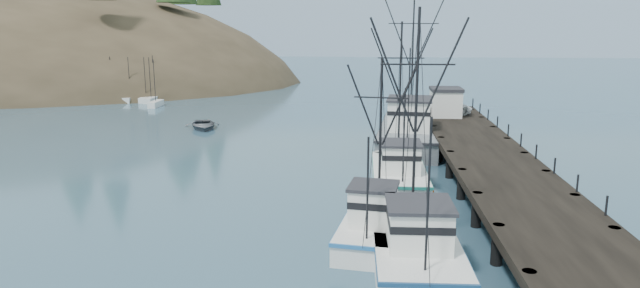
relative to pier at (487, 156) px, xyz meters
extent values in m
plane|color=#2A495E|center=(-14.00, -16.00, -1.69)|extent=(400.00, 400.00, 0.00)
cube|color=black|center=(0.00, 0.00, 0.06)|extent=(6.00, 44.00, 0.50)
cylinder|color=black|center=(-2.60, -15.00, -0.69)|extent=(0.56, 0.56, 2.00)
cylinder|color=black|center=(2.60, -15.00, -0.69)|extent=(0.56, 0.56, 2.00)
cylinder|color=black|center=(-2.60, -10.00, -0.69)|extent=(0.56, 0.56, 2.00)
cylinder|color=black|center=(2.60, -10.00, -0.69)|extent=(0.56, 0.56, 2.00)
cylinder|color=black|center=(-2.60, -5.00, -0.69)|extent=(0.56, 0.56, 2.00)
cylinder|color=black|center=(2.60, -5.00, -0.69)|extent=(0.56, 0.56, 2.00)
cylinder|color=black|center=(-2.60, 0.00, -0.69)|extent=(0.56, 0.56, 2.00)
cylinder|color=black|center=(2.60, 0.00, -0.69)|extent=(0.56, 0.56, 2.00)
cylinder|color=black|center=(-2.60, 5.00, -0.69)|extent=(0.56, 0.56, 2.00)
cylinder|color=black|center=(2.60, 5.00, -0.69)|extent=(0.56, 0.56, 2.00)
cylinder|color=black|center=(-2.60, 10.00, -0.69)|extent=(0.56, 0.56, 2.00)
cylinder|color=black|center=(2.60, 10.00, -0.69)|extent=(0.56, 0.56, 2.00)
cylinder|color=black|center=(-2.60, 15.00, -0.69)|extent=(0.56, 0.56, 2.00)
cylinder|color=black|center=(2.60, 15.00, -0.69)|extent=(0.56, 0.56, 2.00)
cylinder|color=black|center=(-2.60, 20.00, -0.69)|extent=(0.56, 0.56, 2.00)
cylinder|color=black|center=(2.60, 20.00, -0.69)|extent=(0.56, 0.56, 2.00)
cube|color=beige|center=(-52.00, 40.00, -0.29)|extent=(4.00, 5.00, 2.80)
cube|color=beige|center=(-58.00, 44.00, -0.29)|extent=(4.00, 5.00, 2.80)
cube|color=beige|center=(-48.00, 46.00, -0.29)|extent=(4.00, 5.00, 2.80)
cube|color=#9EB2C6|center=(-4.00, 154.00, -1.69)|extent=(360.00, 40.00, 26.00)
cube|color=silver|center=(-54.00, 169.00, -1.69)|extent=(180.00, 25.00, 18.00)
cube|color=silver|center=(-41.16, 36.10, -1.39)|extent=(1.00, 3.50, 0.90)
cylinder|color=black|center=(-41.16, 36.10, 1.51)|extent=(0.08, 0.08, 6.00)
cube|color=silver|center=(-46.62, 47.31, -1.39)|extent=(1.00, 3.50, 0.90)
cylinder|color=black|center=(-46.62, 47.31, 1.51)|extent=(0.08, 0.08, 6.00)
cube|color=silver|center=(-37.84, 44.87, -1.39)|extent=(1.00, 3.50, 0.90)
cylinder|color=black|center=(-37.84, 44.87, 1.51)|extent=(0.08, 0.08, 6.00)
cube|color=silver|center=(-39.08, 39.77, -1.39)|extent=(1.00, 3.50, 0.90)
cylinder|color=black|center=(-39.08, 39.77, 1.51)|extent=(0.08, 0.08, 6.00)
cube|color=silver|center=(-38.03, 35.61, -1.39)|extent=(1.00, 3.50, 0.90)
cylinder|color=black|center=(-38.03, 35.61, 1.51)|extent=(0.08, 0.08, 6.00)
cube|color=silver|center=(-44.18, 37.07, -1.39)|extent=(1.00, 3.50, 0.90)
cylinder|color=black|center=(-44.18, 37.07, 1.51)|extent=(0.08, 0.08, 6.00)
cube|color=silver|center=(-36.64, 47.04, -1.39)|extent=(1.00, 3.50, 0.90)
cylinder|color=black|center=(-36.64, 47.04, 1.51)|extent=(0.08, 0.08, 6.00)
cube|color=silver|center=(-38.94, 36.15, -1.39)|extent=(1.00, 3.50, 0.90)
cylinder|color=black|center=(-38.94, 36.15, 1.51)|extent=(0.08, 0.08, 6.00)
cube|color=silver|center=(-45.40, 44.81, -1.39)|extent=(1.00, 3.50, 0.90)
cylinder|color=black|center=(-45.40, 44.81, 1.51)|extent=(0.08, 0.08, 6.00)
cube|color=silver|center=(-36.08, 32.01, -1.39)|extent=(1.00, 3.50, 0.90)
cylinder|color=black|center=(-36.08, 32.01, 1.51)|extent=(0.08, 0.08, 6.00)
cube|color=silver|center=(-6.40, -14.72, -1.24)|extent=(4.08, 10.10, 1.60)
cube|color=silver|center=(-6.48, -9.70, -1.24)|extent=(3.92, 3.92, 1.60)
cube|color=navy|center=(-6.40, -14.72, -0.54)|extent=(4.16, 10.36, 0.18)
cube|color=silver|center=(-6.38, -16.00, 0.51)|extent=(2.79, 2.88, 1.90)
cube|color=#26262B|center=(-6.38, -16.00, 1.54)|extent=(3.03, 3.14, 0.16)
cylinder|color=black|center=(-6.42, -13.17, 4.87)|extent=(0.14, 0.14, 10.63)
cylinder|color=black|center=(-6.33, -18.58, 2.75)|extent=(0.10, 0.10, 6.38)
cube|color=silver|center=(-8.23, -12.34, -1.24)|extent=(4.36, 8.23, 1.60)
cube|color=silver|center=(-7.61, -8.48, -1.24)|extent=(3.12, 3.12, 1.60)
cube|color=#225E9C|center=(-8.23, -12.34, -0.54)|extent=(4.45, 8.44, 0.18)
cube|color=silver|center=(-8.39, -13.33, 0.51)|extent=(2.53, 2.53, 1.90)
cube|color=#26262B|center=(-8.39, -13.33, 1.54)|extent=(2.75, 2.76, 0.16)
cylinder|color=black|center=(-8.04, -11.15, 3.62)|extent=(0.14, 0.14, 8.13)
cylinder|color=black|center=(-8.71, -15.31, 2.00)|extent=(0.10, 0.10, 4.88)
cube|color=silver|center=(-6.38, -1.99, -1.24)|extent=(3.58, 9.27, 1.60)
cube|color=silver|center=(-6.37, 2.65, -1.24)|extent=(3.57, 3.57, 1.60)
cube|color=#186157|center=(-6.38, -1.99, -0.54)|extent=(3.65, 9.51, 0.18)
cube|color=silver|center=(-6.38, -3.18, 0.51)|extent=(2.50, 2.62, 1.90)
cube|color=#26262B|center=(-6.38, -3.18, 1.54)|extent=(2.71, 2.86, 0.16)
cylinder|color=black|center=(-6.38, -0.56, 4.51)|extent=(0.14, 0.14, 9.90)
cylinder|color=black|center=(-6.38, -5.55, 2.53)|extent=(0.10, 0.10, 5.94)
cube|color=slate|center=(-4.67, 10.86, -0.94)|extent=(6.61, 15.02, 2.20)
cube|color=slate|center=(-3.87, 18.09, -0.94)|extent=(5.02, 5.02, 2.20)
cube|color=black|center=(-4.67, 10.86, 0.06)|extent=(6.75, 15.40, 0.18)
cube|color=silver|center=(-4.87, 9.01, 1.46)|extent=(3.96, 4.47, 2.60)
cube|color=#26262B|center=(-4.87, 9.01, 2.84)|extent=(4.30, 4.87, 0.16)
cylinder|color=black|center=(-4.42, 13.09, 6.19)|extent=(0.14, 0.14, 12.07)
cylinder|color=black|center=(-5.28, 5.30, 3.78)|extent=(0.10, 0.10, 7.24)
cube|color=silver|center=(-0.87, 15.25, 1.56)|extent=(2.80, 3.00, 2.50)
cube|color=#26262B|center=(-0.87, 15.25, 2.96)|extent=(3.00, 3.20, 0.30)
imported|color=silver|center=(-0.87, 16.34, 1.09)|extent=(6.02, 3.70, 1.56)
imported|color=#505359|center=(-25.72, 17.53, -1.69)|extent=(5.18, 6.13, 1.08)
camera|label=1|loc=(-9.04, -40.55, 9.64)|focal=32.00mm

